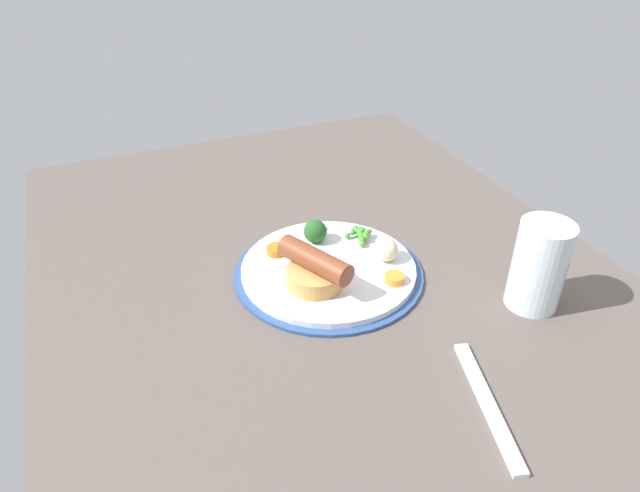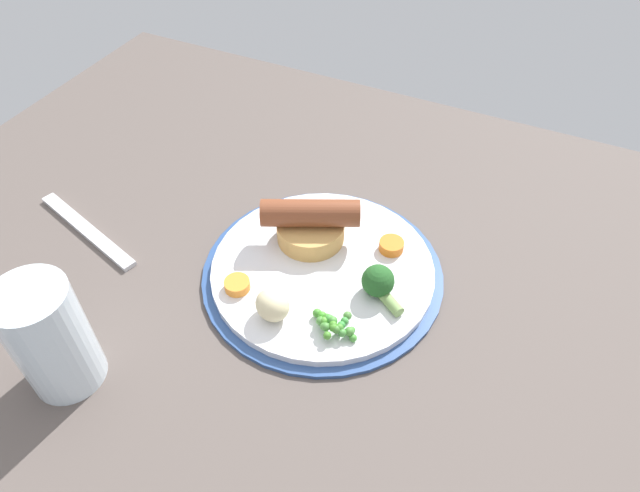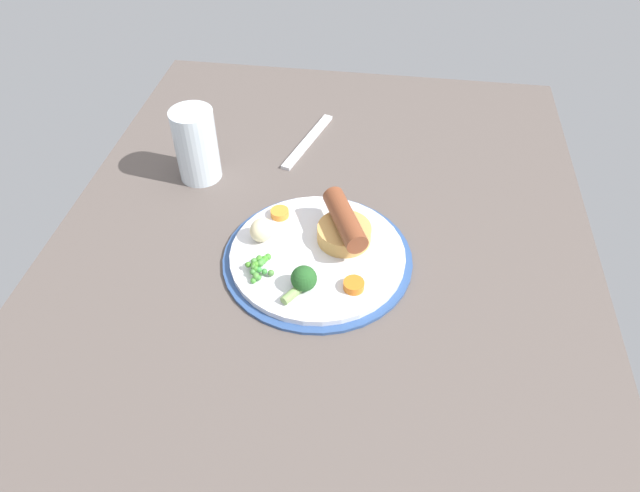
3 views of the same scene
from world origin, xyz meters
The scene contains 10 objects.
dining_table centered at (0.00, 0.00, 1.50)cm, with size 110.00×80.00×3.00cm, color #564C47.
dinner_plate centered at (0.95, -0.12, 3.57)cm, with size 27.00×27.00×1.40cm.
sausage_pudding centered at (-2.19, 3.39, 6.77)cm, with size 11.31×7.76×5.52cm.
pea_pile centered at (5.59, -7.37, 5.39)cm, with size 5.33×4.19×1.74cm.
broccoli_floret_near centered at (7.91, -0.93, 6.04)cm, with size 5.37×4.39×3.50cm.
potato_chunk_0 centered at (-0.74, -8.31, 6.07)cm, with size 3.27×3.71×3.35cm, color beige.
carrot_slice_0 centered at (6.90, 5.73, 4.98)cm, with size 2.81×2.81×1.16cm, color orange.
carrot_slice_1 centered at (-5.95, -6.77, 4.93)cm, with size 2.75×2.75×1.07cm, color orange.
fork centered at (-27.80, -6.01, 3.30)cm, with size 18.00×1.60×0.60cm, color silver.
drinking_glass centered at (-15.64, -22.11, 9.10)cm, with size 6.87×6.87×12.19cm, color silver.
Camera 3 is at (57.13, 8.51, 61.39)cm, focal length 32.00 mm.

